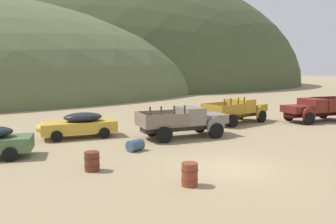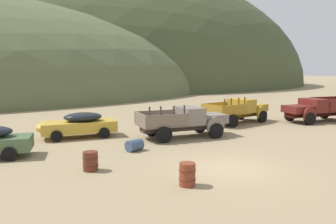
% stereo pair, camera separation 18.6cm
% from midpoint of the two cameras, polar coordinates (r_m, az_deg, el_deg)
% --- Properties ---
extents(ground_plane, '(300.00, 300.00, 0.00)m').
position_cam_midpoint_polar(ground_plane, '(15.20, 10.76, -9.31)').
color(ground_plane, '#998460').
extents(hill_distant, '(97.41, 63.29, 54.19)m').
position_cam_midpoint_polar(hill_distant, '(84.14, -7.34, 4.34)').
color(hill_distant, '#424C2D').
rests_on(hill_distant, ground).
extents(car_faded_yellow, '(4.85, 2.02, 1.57)m').
position_cam_midpoint_polar(car_faded_yellow, '(22.01, -14.89, -2.07)').
color(car_faded_yellow, gold).
rests_on(car_faded_yellow, ground).
extents(truck_primer_gray, '(5.70, 2.54, 2.16)m').
position_cam_midpoint_polar(truck_primer_gray, '(21.51, 3.74, -1.56)').
color(truck_primer_gray, '#3D322D').
rests_on(truck_primer_gray, ground).
extents(truck_mustard, '(6.20, 3.67, 2.16)m').
position_cam_midpoint_polar(truck_mustard, '(27.73, 12.28, 0.29)').
color(truck_mustard, '#593D12').
rests_on(truck_mustard, ground).
extents(truck_oxblood, '(6.17, 2.68, 1.91)m').
position_cam_midpoint_polar(truck_oxblood, '(29.99, 23.56, 0.41)').
color(truck_oxblood, black).
rests_on(truck_oxblood, ground).
extents(oil_drum_by_truck, '(0.67, 0.67, 0.82)m').
position_cam_midpoint_polar(oil_drum_by_truck, '(14.89, -12.55, -8.06)').
color(oil_drum_by_truck, '#5B2819').
rests_on(oil_drum_by_truck, ground).
extents(oil_drum_foreground, '(0.65, 0.65, 0.87)m').
position_cam_midpoint_polar(oil_drum_foreground, '(12.76, 3.69, -10.42)').
color(oil_drum_foreground, brown).
rests_on(oil_drum_foreground, ground).
extents(oil_drum_tipped, '(1.03, 0.91, 0.60)m').
position_cam_midpoint_polar(oil_drum_tipped, '(18.01, -5.36, -5.59)').
color(oil_drum_tipped, '#384C6B').
rests_on(oil_drum_tipped, ground).
extents(bush_near_barrel, '(0.87, 0.71, 0.67)m').
position_cam_midpoint_polar(bush_near_barrel, '(32.96, 20.17, -0.35)').
color(bush_near_barrel, olive).
rests_on(bush_near_barrel, ground).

